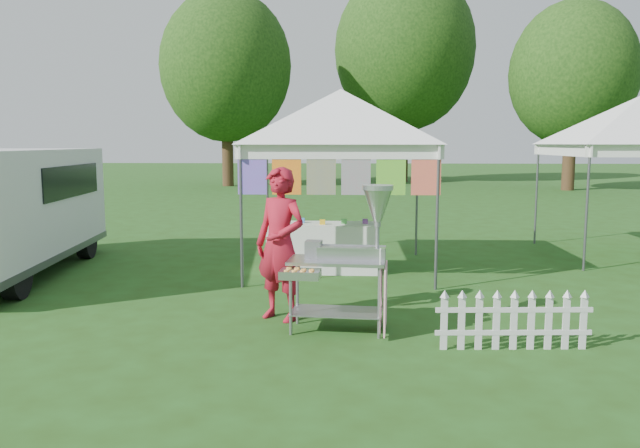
{
  "coord_description": "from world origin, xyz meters",
  "views": [
    {
      "loc": [
        0.2,
        -6.89,
        2.12
      ],
      "look_at": [
        -0.21,
        0.95,
        1.1
      ],
      "focal_mm": 35.0,
      "sensor_mm": 36.0,
      "label": 1
    }
  ],
  "objects": [
    {
      "name": "ground",
      "position": [
        0.0,
        0.0,
        0.0
      ],
      "size": [
        120.0,
        120.0,
        0.0
      ],
      "primitive_type": "plane",
      "color": "#234513",
      "rests_on": "ground"
    },
    {
      "name": "canopy_main",
      "position": [
        0.0,
        3.49,
        2.99
      ],
      "size": [
        4.24,
        4.24,
        3.45
      ],
      "color": "#59595E",
      "rests_on": "ground"
    },
    {
      "name": "tree_left",
      "position": [
        -6.0,
        24.0,
        5.83
      ],
      "size": [
        6.4,
        6.4,
        9.53
      ],
      "color": "#331D12",
      "rests_on": "ground"
    },
    {
      "name": "tree_mid",
      "position": [
        3.0,
        28.0,
        7.14
      ],
      "size": [
        7.6,
        7.6,
        11.52
      ],
      "color": "#331D12",
      "rests_on": "ground"
    },
    {
      "name": "tree_right",
      "position": [
        10.0,
        22.0,
        5.18
      ],
      "size": [
        5.6,
        5.6,
        8.42
      ],
      "color": "#331D12",
      "rests_on": "ground"
    },
    {
      "name": "donut_cart",
      "position": [
        0.2,
        -0.03,
        0.98
      ],
      "size": [
        1.25,
        0.77,
        1.66
      ],
      "rotation": [
        0.0,
        0.0,
        -0.08
      ],
      "color": "gray",
      "rests_on": "ground"
    },
    {
      "name": "vendor",
      "position": [
        -0.66,
        0.44,
        0.92
      ],
      "size": [
        0.8,
        0.72,
        1.84
      ],
      "primitive_type": "imported",
      "rotation": [
        0.0,
        0.0,
        -0.53
      ],
      "color": "maroon",
      "rests_on": "ground"
    },
    {
      "name": "cargo_van",
      "position": [
        -5.4,
        2.77,
        1.09
      ],
      "size": [
        2.47,
        5.04,
        2.02
      ],
      "rotation": [
        0.0,
        0.0,
        0.11
      ],
      "color": "silver",
      "rests_on": "ground"
    },
    {
      "name": "picket_fence",
      "position": [
        1.87,
        -0.56,
        0.29
      ],
      "size": [
        1.62,
        0.13,
        0.56
      ],
      "rotation": [
        0.0,
        0.0,
        0.06
      ],
      "color": "silver",
      "rests_on": "ground"
    },
    {
      "name": "display_table",
      "position": [
        -0.28,
        3.31,
        0.4
      ],
      "size": [
        1.8,
        0.7,
        0.8
      ],
      "primitive_type": "cube",
      "color": "white",
      "rests_on": "ground"
    }
  ]
}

